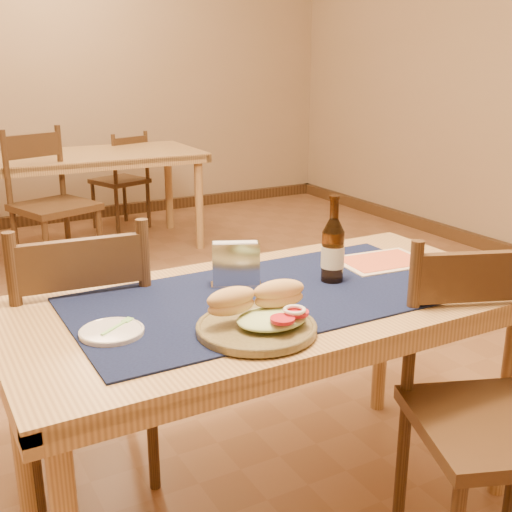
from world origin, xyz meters
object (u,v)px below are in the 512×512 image
back_table (84,164)px  napkin_holder (236,265)px  chair_main_near (491,409)px  main_table (272,321)px  beer_bottle (333,250)px  chair_main_far (82,349)px  sandwich_plate (260,319)px

back_table → napkin_holder: napkin_holder is taller
chair_main_near → napkin_holder: size_ratio=5.72×
main_table → chair_main_near: (0.43, -0.49, -0.17)m
beer_bottle → back_table: bearing=89.1°
chair_main_near → chair_main_far: bearing=134.2°
chair_main_far → back_table: bearing=74.8°
main_table → sandwich_plate: sandwich_plate is taller
beer_bottle → napkin_holder: size_ratio=1.67×
chair_main_far → chair_main_near: 1.30m
main_table → beer_bottle: bearing=3.6°
main_table → chair_main_near: chair_main_near is taller
main_table → back_table: bearing=85.0°
back_table → chair_main_far: (-0.77, -2.82, -0.16)m
chair_main_near → beer_bottle: beer_bottle is taller
main_table → chair_main_far: (-0.48, 0.44, -0.16)m
main_table → sandwich_plate: 0.30m
main_table → chair_main_far: size_ratio=1.65×
chair_main_near → sandwich_plate: 0.71m
main_table → beer_bottle: beer_bottle is taller
main_table → napkin_holder: 0.21m
back_table → napkin_holder: bearing=-96.2°
sandwich_plate → beer_bottle: beer_bottle is taller
chair_main_far → beer_bottle: beer_bottle is taller
back_table → chair_main_far: bearing=-105.2°
chair_main_far → chair_main_near: size_ratio=1.02×
beer_bottle → main_table: bearing=-176.4°
beer_bottle → sandwich_plate: bearing=-149.9°
back_table → chair_main_near: bearing=-87.8°
back_table → sandwich_plate: (-0.45, -3.48, 0.12)m
chair_main_far → chair_main_near: (0.91, -0.93, -0.01)m
main_table → back_table: same height
main_table → back_table: size_ratio=0.91×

